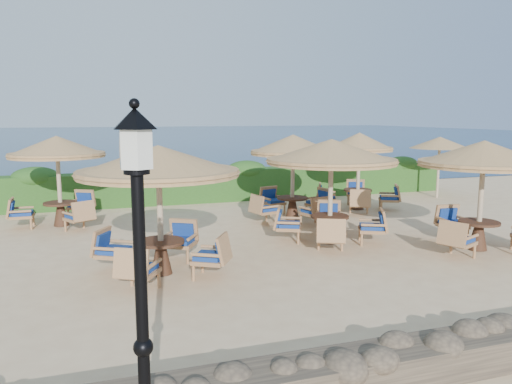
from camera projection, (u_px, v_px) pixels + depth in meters
name	position (u px, v px, depth m)	size (l,w,h in m)	color
ground	(312.00, 246.00, 12.50)	(120.00, 120.00, 0.00)	beige
sea	(125.00, 136.00, 78.17)	(160.00, 160.00, 0.00)	#0A2245
hedge	(234.00, 184.00, 19.16)	(18.00, 0.90, 1.20)	#204917
stone_wall	(508.00, 344.00, 6.65)	(15.00, 0.65, 0.44)	brown
lamp_post	(142.00, 310.00, 4.39)	(0.44, 0.44, 3.31)	black
extra_parasol	(440.00, 143.00, 19.46)	(2.30, 2.30, 2.41)	#C4AD8A
cafe_set_0	(159.00, 181.00, 10.00)	(3.28, 3.28, 2.65)	#C4AD8A
cafe_set_1	(331.00, 168.00, 12.54)	(3.32, 3.32, 2.65)	#C4AD8A
cafe_set_2	(483.00, 170.00, 11.83)	(3.05, 3.05, 2.65)	#C4AD8A
cafe_set_3	(58.00, 162.00, 14.46)	(2.77, 2.77, 2.65)	#C4AD8A
cafe_set_4	(293.00, 163.00, 15.39)	(2.89, 2.89, 2.65)	#C4AD8A
cafe_set_5	(359.00, 162.00, 17.05)	(2.82, 2.82, 2.65)	#C4AD8A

